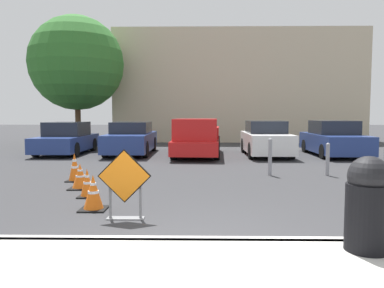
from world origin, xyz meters
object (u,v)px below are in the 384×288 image
object	(u,v)px
parked_car_fourth	(334,140)
bollard_nearest	(270,156)
traffic_cone_nearest	(93,193)
bollard_second	(328,158)
traffic_cone_third	(80,177)
traffic_cone_second	(87,183)
traffic_cone_fourth	(75,167)
trash_bin	(368,203)
parked_car_nearest	(67,139)
road_closed_sign	(125,183)
parked_car_second	(131,139)
pickup_truck	(197,139)
parked_car_third	(266,139)

from	to	relation	value
parked_car_fourth	bollard_nearest	xyz separation A→B (m)	(-3.81, -5.41, -0.12)
traffic_cone_nearest	bollard_nearest	bearing A→B (deg)	44.56
parked_car_fourth	bollard_second	xyz separation A→B (m)	(-2.12, -5.41, -0.19)
traffic_cone_third	parked_car_fourth	world-z (taller)	parked_car_fourth
traffic_cone_second	parked_car_fourth	bearing A→B (deg)	45.11
traffic_cone_fourth	trash_bin	xyz separation A→B (m)	(5.39, -5.42, 0.36)
parked_car_nearest	traffic_cone_fourth	bearing A→B (deg)	111.38
road_closed_sign	trash_bin	xyz separation A→B (m)	(3.32, -1.78, 0.09)
road_closed_sign	parked_car_nearest	size ratio (longest dim) A/B	0.29
traffic_cone_fourth	parked_car_fourth	world-z (taller)	parked_car_fourth
traffic_cone_nearest	parked_car_second	size ratio (longest dim) A/B	0.15
traffic_cone_fourth	parked_car_nearest	bearing A→B (deg)	110.97
traffic_cone_third	pickup_truck	size ratio (longest dim) A/B	0.12
parked_car_nearest	pickup_truck	world-z (taller)	pickup_truck
parked_car_third	bollard_nearest	size ratio (longest dim) A/B	3.78
trash_bin	bollard_nearest	bearing A→B (deg)	89.53
bollard_nearest	bollard_second	xyz separation A→B (m)	(1.68, -0.00, -0.07)
bollard_second	parked_car_third	bearing A→B (deg)	99.15
traffic_cone_fourth	pickup_truck	xyz separation A→B (m)	(3.27, 6.00, 0.35)
traffic_cone_second	pickup_truck	world-z (taller)	pickup_truck
parked_car_nearest	trash_bin	world-z (taller)	parked_car_nearest
parked_car_third	bollard_nearest	distance (m)	5.38
road_closed_sign	traffic_cone_nearest	world-z (taller)	road_closed_sign
traffic_cone_fourth	parked_car_second	xyz separation A→B (m)	(0.31, 6.83, 0.31)
road_closed_sign	parked_car_fourth	world-z (taller)	parked_car_fourth
parked_car_third	bollard_nearest	xyz separation A→B (m)	(-0.83, -5.31, -0.13)
parked_car_nearest	parked_car_fourth	bearing A→B (deg)	177.94
traffic_cone_second	traffic_cone_fourth	xyz separation A→B (m)	(-0.91, 1.92, 0.07)
traffic_cone_second	parked_car_second	size ratio (longest dim) A/B	0.14
pickup_truck	parked_car_fourth	bearing A→B (deg)	-172.53
traffic_cone_fourth	parked_car_second	distance (m)	6.84
parked_car_third	traffic_cone_third	bearing A→B (deg)	52.12
parked_car_second	traffic_cone_third	bearing A→B (deg)	91.30
bollard_nearest	bollard_second	bearing A→B (deg)	-0.00
traffic_cone_third	pickup_truck	bearing A→B (deg)	68.25
road_closed_sign	pickup_truck	world-z (taller)	pickup_truck
road_closed_sign	traffic_cone_nearest	bearing A→B (deg)	138.33
parked_car_fourth	bollard_second	size ratio (longest dim) A/B	4.46
road_closed_sign	parked_car_second	xyz separation A→B (m)	(-1.76, 10.47, 0.05)
traffic_cone_third	traffic_cone_second	bearing A→B (deg)	-63.98
parked_car_fourth	trash_bin	size ratio (longest dim) A/B	3.70
parked_car_third	trash_bin	xyz separation A→B (m)	(-0.88, -11.77, 0.02)
trash_bin	road_closed_sign	bearing A→B (deg)	151.80
pickup_truck	parked_car_fourth	distance (m)	6.00
road_closed_sign	parked_car_fourth	bearing A→B (deg)	54.57
traffic_cone_fourth	parked_car_fourth	size ratio (longest dim) A/B	0.18
traffic_cone_third	parked_car_fourth	size ratio (longest dim) A/B	0.14
trash_bin	traffic_cone_second	bearing A→B (deg)	141.98
bollard_second	trash_bin	bearing A→B (deg)	-105.07
traffic_cone_second	parked_car_fourth	world-z (taller)	parked_car_fourth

